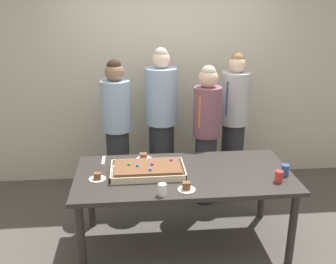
{
  "coord_description": "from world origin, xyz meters",
  "views": [
    {
      "loc": [
        -0.44,
        -3.14,
        2.28
      ],
      "look_at": [
        -0.13,
        0.15,
        1.11
      ],
      "focal_mm": 40.69,
      "sensor_mm": 36.0,
      "label": 1
    }
  ],
  "objects_px": {
    "drink_cup_far_end": "(162,190)",
    "person_far_right_suit": "(206,133)",
    "drink_cup_middle": "(279,176)",
    "person_green_shirt_behind": "(234,122)",
    "plated_slice_far_left": "(186,188)",
    "drink_cup_nearest": "(285,170)",
    "party_table": "(184,181)",
    "plated_slice_near_right": "(144,157)",
    "cake_server_utensil": "(103,160)",
    "sheet_cake": "(148,170)",
    "person_serving_front": "(117,130)",
    "person_striped_tie_right": "(161,122)",
    "plated_slice_near_left": "(97,178)"
  },
  "relations": [
    {
      "from": "drink_cup_far_end",
      "to": "person_far_right_suit",
      "type": "xyz_separation_m",
      "value": [
        0.59,
        1.2,
        0.04
      ]
    },
    {
      "from": "drink_cup_middle",
      "to": "person_green_shirt_behind",
      "type": "height_order",
      "value": "person_green_shirt_behind"
    },
    {
      "from": "plated_slice_far_left",
      "to": "drink_cup_nearest",
      "type": "distance_m",
      "value": 0.95
    },
    {
      "from": "party_table",
      "to": "plated_slice_near_right",
      "type": "relative_size",
      "value": 13.21
    },
    {
      "from": "party_table",
      "to": "drink_cup_middle",
      "type": "bearing_deg",
      "value": -17.24
    },
    {
      "from": "drink_cup_nearest",
      "to": "person_far_right_suit",
      "type": "height_order",
      "value": "person_far_right_suit"
    },
    {
      "from": "party_table",
      "to": "drink_cup_middle",
      "type": "relative_size",
      "value": 19.81
    },
    {
      "from": "drink_cup_far_end",
      "to": "cake_server_utensil",
      "type": "xyz_separation_m",
      "value": [
        -0.52,
        0.75,
        -0.05
      ]
    },
    {
      "from": "sheet_cake",
      "to": "drink_cup_middle",
      "type": "distance_m",
      "value": 1.17
    },
    {
      "from": "person_serving_front",
      "to": "person_far_right_suit",
      "type": "distance_m",
      "value": 1.01
    },
    {
      "from": "person_striped_tie_right",
      "to": "sheet_cake",
      "type": "bearing_deg",
      "value": 0.0
    },
    {
      "from": "party_table",
      "to": "plated_slice_near_left",
      "type": "distance_m",
      "value": 0.79
    },
    {
      "from": "plated_slice_far_left",
      "to": "cake_server_utensil",
      "type": "bearing_deg",
      "value": 137.05
    },
    {
      "from": "drink_cup_middle",
      "to": "cake_server_utensil",
      "type": "height_order",
      "value": "drink_cup_middle"
    },
    {
      "from": "person_green_shirt_behind",
      "to": "person_far_right_suit",
      "type": "xyz_separation_m",
      "value": [
        -0.38,
        -0.27,
        -0.04
      ]
    },
    {
      "from": "person_striped_tie_right",
      "to": "drink_cup_nearest",
      "type": "bearing_deg",
      "value": 52.41
    },
    {
      "from": "sheet_cake",
      "to": "person_green_shirt_behind",
      "type": "bearing_deg",
      "value": 44.47
    },
    {
      "from": "drink_cup_far_end",
      "to": "plated_slice_near_left",
      "type": "bearing_deg",
      "value": 149.02
    },
    {
      "from": "party_table",
      "to": "sheet_cake",
      "type": "height_order",
      "value": "sheet_cake"
    },
    {
      "from": "cake_server_utensil",
      "to": "person_far_right_suit",
      "type": "xyz_separation_m",
      "value": [
        1.11,
        0.46,
        0.09
      ]
    },
    {
      "from": "drink_cup_far_end",
      "to": "person_green_shirt_behind",
      "type": "bearing_deg",
      "value": 56.57
    },
    {
      "from": "sheet_cake",
      "to": "plated_slice_near_left",
      "type": "relative_size",
      "value": 4.47
    },
    {
      "from": "sheet_cake",
      "to": "drink_cup_middle",
      "type": "xyz_separation_m",
      "value": [
        1.13,
        -0.27,
        0.01
      ]
    },
    {
      "from": "cake_server_utensil",
      "to": "person_striped_tie_right",
      "type": "bearing_deg",
      "value": 48.14
    },
    {
      "from": "plated_slice_near_right",
      "to": "person_far_right_suit",
      "type": "xyz_separation_m",
      "value": [
        0.72,
        0.46,
        0.07
      ]
    },
    {
      "from": "party_table",
      "to": "drink_cup_nearest",
      "type": "distance_m",
      "value": 0.92
    },
    {
      "from": "cake_server_utensil",
      "to": "person_green_shirt_behind",
      "type": "xyz_separation_m",
      "value": [
        1.49,
        0.73,
        0.12
      ]
    },
    {
      "from": "drink_cup_far_end",
      "to": "person_far_right_suit",
      "type": "height_order",
      "value": "person_far_right_suit"
    },
    {
      "from": "plated_slice_far_left",
      "to": "person_striped_tie_right",
      "type": "height_order",
      "value": "person_striped_tie_right"
    },
    {
      "from": "party_table",
      "to": "plated_slice_near_right",
      "type": "height_order",
      "value": "plated_slice_near_right"
    },
    {
      "from": "plated_slice_near_left",
      "to": "cake_server_utensil",
      "type": "relative_size",
      "value": 0.75
    },
    {
      "from": "cake_server_utensil",
      "to": "drink_cup_middle",
      "type": "bearing_deg",
      "value": -21.04
    },
    {
      "from": "cake_server_utensil",
      "to": "plated_slice_far_left",
      "type": "bearing_deg",
      "value": -42.95
    },
    {
      "from": "person_far_right_suit",
      "to": "sheet_cake",
      "type": "bearing_deg",
      "value": 0.0
    },
    {
      "from": "cake_server_utensil",
      "to": "plated_slice_near_left",
      "type": "bearing_deg",
      "value": -93.48
    },
    {
      "from": "drink_cup_far_end",
      "to": "person_serving_front",
      "type": "xyz_separation_m",
      "value": [
        -0.41,
        1.35,
        0.06
      ]
    },
    {
      "from": "party_table",
      "to": "drink_cup_far_end",
      "type": "bearing_deg",
      "value": -120.19
    },
    {
      "from": "plated_slice_near_right",
      "to": "drink_cup_far_end",
      "type": "bearing_deg",
      "value": -80.21
    },
    {
      "from": "party_table",
      "to": "drink_cup_middle",
      "type": "distance_m",
      "value": 0.85
    },
    {
      "from": "person_serving_front",
      "to": "person_green_shirt_behind",
      "type": "xyz_separation_m",
      "value": [
        1.38,
        0.12,
        0.02
      ]
    },
    {
      "from": "person_green_shirt_behind",
      "to": "person_striped_tie_right",
      "type": "height_order",
      "value": "person_striped_tie_right"
    },
    {
      "from": "person_green_shirt_behind",
      "to": "drink_cup_far_end",
      "type": "bearing_deg",
      "value": 12.11
    },
    {
      "from": "person_serving_front",
      "to": "plated_slice_near_right",
      "type": "bearing_deg",
      "value": 6.3
    },
    {
      "from": "cake_server_utensil",
      "to": "person_striped_tie_right",
      "type": "xyz_separation_m",
      "value": [
        0.63,
        0.7,
        0.15
      ]
    },
    {
      "from": "plated_slice_near_right",
      "to": "drink_cup_middle",
      "type": "height_order",
      "value": "drink_cup_middle"
    },
    {
      "from": "person_green_shirt_behind",
      "to": "person_far_right_suit",
      "type": "relative_size",
      "value": 1.06
    },
    {
      "from": "party_table",
      "to": "person_far_right_suit",
      "type": "height_order",
      "value": "person_far_right_suit"
    },
    {
      "from": "plated_slice_near_left",
      "to": "cake_server_utensil",
      "type": "bearing_deg",
      "value": 86.52
    },
    {
      "from": "plated_slice_far_left",
      "to": "person_serving_front",
      "type": "xyz_separation_m",
      "value": [
        -0.61,
        1.29,
        0.09
      ]
    },
    {
      "from": "drink_cup_nearest",
      "to": "person_striped_tie_right",
      "type": "bearing_deg",
      "value": 131.03
    }
  ]
}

